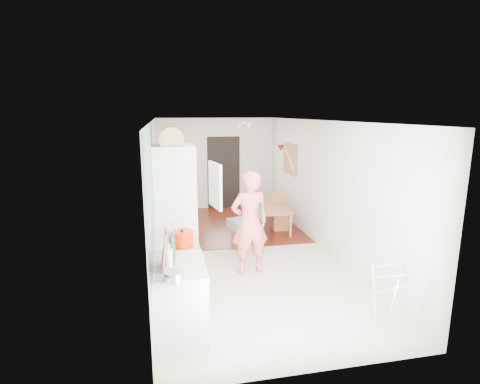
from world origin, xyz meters
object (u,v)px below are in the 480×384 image
object	(u,v)px
person	(250,214)
drying_rack	(397,299)
dining_chair	(280,212)
stool	(242,239)
dining_table	(268,218)

from	to	relation	value
person	drying_rack	size ratio (longest dim) A/B	2.50
dining_chair	stool	size ratio (longest dim) A/B	2.07
dining_table	drying_rack	world-z (taller)	drying_rack
stool	person	bearing A→B (deg)	-95.20
person	dining_table	distance (m)	2.63
stool	drying_rack	world-z (taller)	drying_rack
dining_chair	drying_rack	size ratio (longest dim) A/B	1.04
dining_table	dining_chair	distance (m)	0.35
dining_table	stool	bearing A→B (deg)	147.86
person	stool	bearing A→B (deg)	-100.11
person	dining_chair	bearing A→B (deg)	-124.44
dining_chair	stool	bearing A→B (deg)	-133.95
stool	drying_rack	bearing A→B (deg)	-67.73
person	stool	xyz separation A→B (m)	(0.10, 1.12, -0.82)
dining_chair	stool	xyz separation A→B (m)	(-1.12, -1.03, -0.22)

